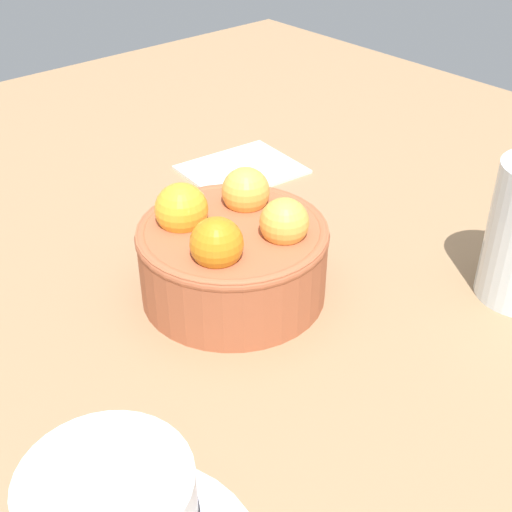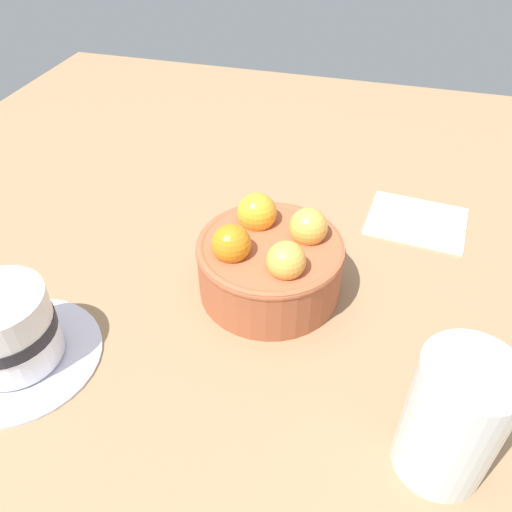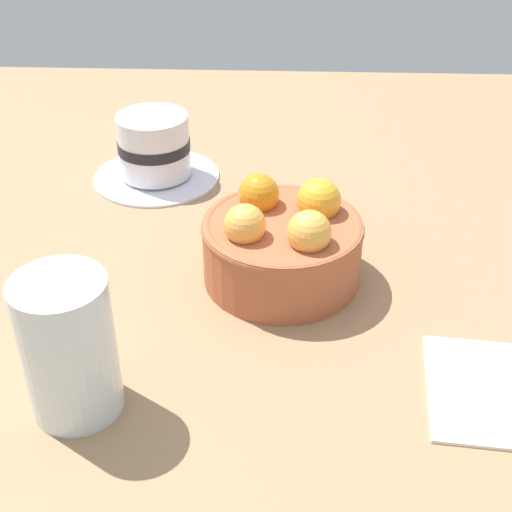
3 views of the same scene
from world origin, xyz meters
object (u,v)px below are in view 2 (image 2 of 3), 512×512
(coffee_cup, at_px, (9,333))
(folded_napkin, at_px, (417,220))
(terracotta_bowl, at_px, (270,260))
(water_glass, at_px, (453,419))

(coffee_cup, relative_size, folded_napkin, 1.28)
(terracotta_bowl, relative_size, coffee_cup, 1.00)
(coffee_cup, bearing_deg, terracotta_bowl, 37.35)
(terracotta_bowl, height_order, water_glass, water_glass)
(terracotta_bowl, distance_m, water_glass, 0.23)
(terracotta_bowl, bearing_deg, water_glass, -41.32)
(coffee_cup, xyz_separation_m, water_glass, (0.37, 0.00, 0.02))
(terracotta_bowl, height_order, coffee_cup, terracotta_bowl)
(terracotta_bowl, xyz_separation_m, folded_napkin, (0.14, 0.16, -0.04))
(water_glass, bearing_deg, coffee_cup, -179.95)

